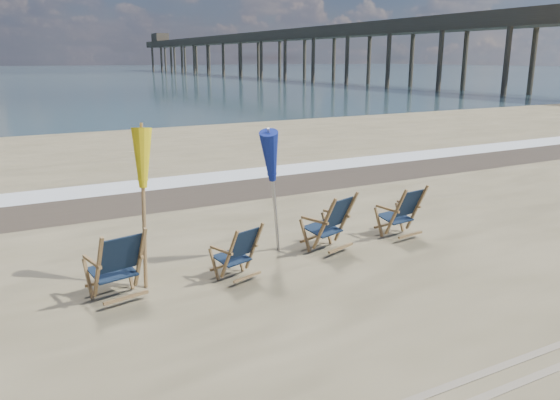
% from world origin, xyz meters
% --- Properties ---
extents(ocean, '(400.00, 400.00, 0.00)m').
position_xyz_m(ocean, '(0.00, 128.00, 0.00)').
color(ocean, '#314851').
rests_on(ocean, ground).
extents(surf_foam, '(200.00, 1.40, 0.01)m').
position_xyz_m(surf_foam, '(0.00, 8.30, 0.00)').
color(surf_foam, silver).
rests_on(surf_foam, ground).
extents(wet_sand_strip, '(200.00, 2.60, 0.00)m').
position_xyz_m(wet_sand_strip, '(0.00, 6.80, 0.00)').
color(wet_sand_strip, '#42362A').
rests_on(wet_sand_strip, ground).
extents(beach_chair_0, '(0.81, 0.88, 1.06)m').
position_xyz_m(beach_chair_0, '(-2.59, 1.45, 0.53)').
color(beach_chair_0, '#121F34').
rests_on(beach_chair_0, ground).
extents(beach_chair_1, '(0.74, 0.79, 0.89)m').
position_xyz_m(beach_chair_1, '(-0.89, 1.36, 0.45)').
color(beach_chair_1, '#121F34').
rests_on(beach_chair_1, ground).
extents(beach_chair_2, '(0.88, 0.93, 1.06)m').
position_xyz_m(beach_chair_2, '(1.06, 1.75, 0.53)').
color(beach_chair_2, '#121F34').
rests_on(beach_chair_2, ground).
extents(beach_chair_3, '(0.74, 0.81, 1.02)m').
position_xyz_m(beach_chair_3, '(2.61, 1.69, 0.51)').
color(beach_chair_3, '#121F34').
rests_on(beach_chair_3, ground).
extents(umbrella_yellow, '(0.30, 0.30, 2.28)m').
position_xyz_m(umbrella_yellow, '(-2.40, 1.86, 1.75)').
color(umbrella_yellow, olive).
rests_on(umbrella_yellow, ground).
extents(umbrella_blue, '(0.30, 0.30, 2.25)m').
position_xyz_m(umbrella_blue, '(-0.22, 1.98, 1.72)').
color(umbrella_blue, '#A5A5AD').
rests_on(umbrella_blue, ground).
extents(fishing_pier, '(4.40, 140.00, 9.30)m').
position_xyz_m(fishing_pier, '(38.00, 74.00, 4.65)').
color(fishing_pier, '#4D4538').
rests_on(fishing_pier, ground).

